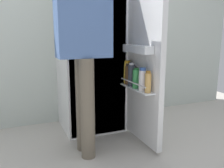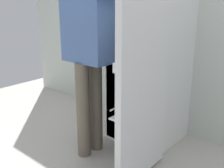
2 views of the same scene
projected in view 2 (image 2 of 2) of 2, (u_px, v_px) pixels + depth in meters
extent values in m
plane|color=#B7B2A8|center=(113.00, 157.00, 2.41)|extent=(5.33, 5.33, 0.00)
cube|color=beige|center=(171.00, 7.00, 2.68)|extent=(4.40, 0.10, 2.58)
cube|color=white|center=(150.00, 51.00, 2.54)|extent=(0.63, 0.60, 1.78)
cube|color=white|center=(132.00, 56.00, 2.33)|extent=(0.59, 0.01, 1.74)
cube|color=white|center=(135.00, 51.00, 2.35)|extent=(0.55, 0.09, 0.01)
cube|color=white|center=(145.00, 69.00, 1.90)|extent=(0.05, 0.60, 1.71)
cube|color=white|center=(135.00, 110.00, 2.04)|extent=(0.10, 0.49, 0.01)
cylinder|color=silver|center=(130.00, 101.00, 2.05)|extent=(0.01, 0.47, 0.01)
cube|color=white|center=(136.00, 64.00, 1.94)|extent=(0.09, 0.42, 0.07)
cylinder|color=green|center=(135.00, 99.00, 2.02)|extent=(0.07, 0.07, 0.17)
cylinder|color=#195B28|center=(135.00, 87.00, 2.00)|extent=(0.05, 0.05, 0.02)
cylinder|color=#333842|center=(142.00, 93.00, 2.09)|extent=(0.06, 0.06, 0.20)
cylinder|color=silver|center=(142.00, 80.00, 2.05)|extent=(0.05, 0.05, 0.02)
cylinder|color=tan|center=(119.00, 107.00, 1.87)|extent=(0.05, 0.05, 0.17)
cylinder|color=#996623|center=(119.00, 94.00, 1.85)|extent=(0.04, 0.04, 0.02)
cylinder|color=white|center=(125.00, 102.00, 1.94)|extent=(0.07, 0.07, 0.18)
cylinder|color=#335BB2|center=(126.00, 89.00, 1.91)|extent=(0.05, 0.05, 0.02)
cylinder|color=brown|center=(148.00, 92.00, 2.15)|extent=(0.06, 0.06, 0.18)
cylinder|color=black|center=(149.00, 80.00, 2.12)|extent=(0.05, 0.05, 0.03)
cylinder|color=gold|center=(150.00, 90.00, 2.16)|extent=(0.07, 0.07, 0.21)
cylinder|color=#BC8419|center=(151.00, 76.00, 2.13)|extent=(0.06, 0.06, 0.02)
cylinder|color=gold|center=(137.00, 47.00, 2.32)|extent=(0.08, 0.08, 0.07)
cylinder|color=#665B4C|center=(96.00, 106.00, 2.45)|extent=(0.12, 0.12, 0.85)
cylinder|color=#665B4C|center=(83.00, 111.00, 2.33)|extent=(0.12, 0.12, 0.85)
cube|color=#4C6BA3|center=(87.00, 25.00, 2.18)|extent=(0.44, 0.22, 0.61)
cylinder|color=#4C6BA3|center=(105.00, 26.00, 2.34)|extent=(0.08, 0.08, 0.57)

